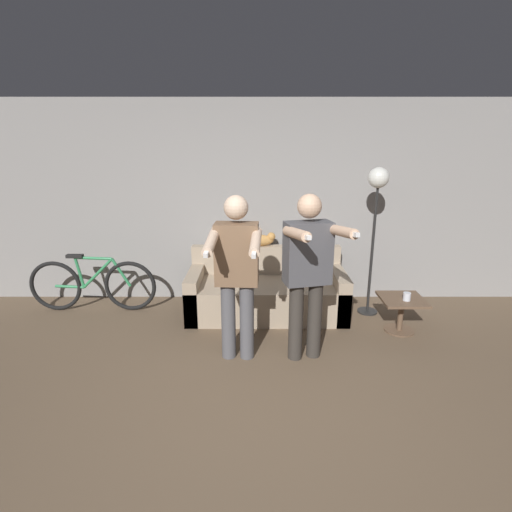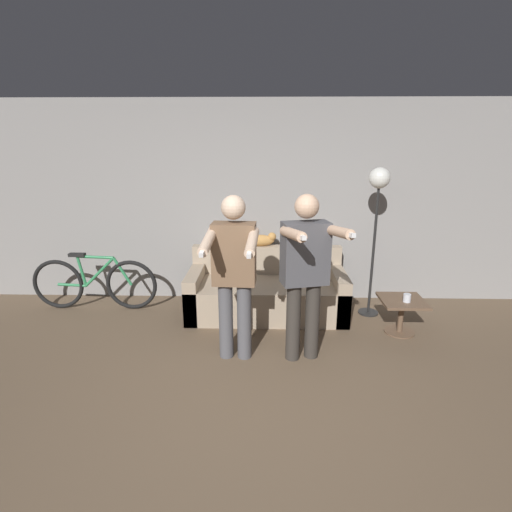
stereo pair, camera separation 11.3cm
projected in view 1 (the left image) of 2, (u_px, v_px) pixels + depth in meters
ground_plane at (269, 440)px, 2.91m from camera, size 16.00×16.00×0.00m
wall_back at (263, 203)px, 5.21m from camera, size 10.00×0.05×2.60m
couch at (265, 293)px, 4.99m from camera, size 1.92×0.87×0.78m
person_left at (236, 269)px, 3.75m from camera, size 0.50×0.69×1.63m
person_right at (307, 267)px, 3.75m from camera, size 0.60×0.75×1.64m
cat at (259, 240)px, 5.13m from camera, size 0.51×0.14×0.18m
floor_lamp at (376, 195)px, 4.65m from camera, size 0.25×0.25×1.80m
side_table at (400, 307)px, 4.49m from camera, size 0.47×0.47×0.40m
cup at (406, 296)px, 4.39m from camera, size 0.08×0.08×0.09m
bicycle at (91, 285)px, 5.02m from camera, size 1.60×0.07×0.74m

